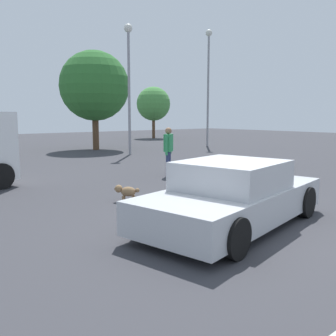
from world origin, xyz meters
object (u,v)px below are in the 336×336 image
(sedan_foreground, at_px, (233,196))
(dog, at_px, (126,191))
(light_post_near, at_px, (208,70))
(pedestrian, at_px, (168,147))
(light_post_mid, at_px, (129,68))

(sedan_foreground, height_order, dog, sedan_foreground)
(sedan_foreground, relative_size, light_post_near, 0.60)
(pedestrian, distance_m, light_post_mid, 8.22)
(sedan_foreground, bearing_deg, dog, 87.93)
(dog, bearing_deg, light_post_near, -96.54)
(pedestrian, relative_size, light_post_mid, 0.25)
(dog, distance_m, light_post_near, 17.76)
(sedan_foreground, distance_m, pedestrian, 6.16)
(sedan_foreground, xyz_separation_m, pedestrian, (2.84, 5.45, 0.43))
(pedestrian, height_order, light_post_mid, light_post_mid)
(dog, height_order, light_post_near, light_post_near)
(sedan_foreground, bearing_deg, light_post_mid, 53.57)
(pedestrian, bearing_deg, light_post_mid, -57.70)
(light_post_near, xyz_separation_m, light_post_mid, (-7.21, -1.29, -0.54))
(sedan_foreground, bearing_deg, pedestrian, 50.94)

